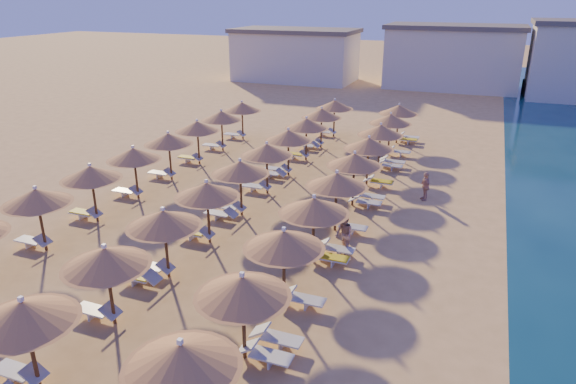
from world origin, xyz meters
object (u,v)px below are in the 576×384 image
at_px(parasol_row_east, 337,181).
at_px(beachgoer_c, 425,186).
at_px(parasol_row_west, 240,168).
at_px(beachgoer_b, 344,234).

bearing_deg(parasol_row_east, beachgoer_c, 57.78).
bearing_deg(parasol_row_west, parasol_row_east, 0.00).
distance_m(beachgoer_c, beachgoer_b, 8.06).
xyz_separation_m(parasol_row_east, beachgoer_c, (3.49, 5.54, -1.71)).
bearing_deg(beachgoer_c, parasol_row_east, -61.43).
height_order(parasol_row_east, beachgoer_c, parasol_row_east).
distance_m(parasol_row_east, beachgoer_c, 6.77).
distance_m(parasol_row_west, beachgoer_b, 6.54).
relative_size(beachgoer_c, beachgoer_b, 0.89).
bearing_deg(beachgoer_c, parasol_row_west, -86.02).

